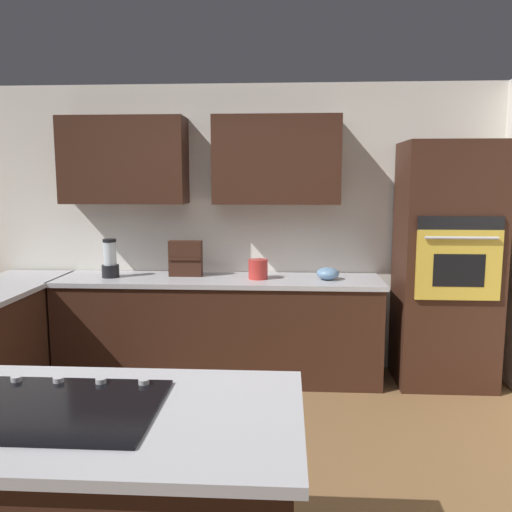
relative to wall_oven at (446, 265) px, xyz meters
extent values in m
plane|color=brown|center=(1.85, 1.72, -1.03)|extent=(14.00, 14.00, 0.00)
cube|color=white|center=(1.85, -0.38, 0.27)|extent=(6.00, 0.10, 2.60)
cube|color=#381E14|center=(1.45, -0.16, 0.89)|extent=(1.10, 0.34, 0.76)
cube|color=#381E14|center=(2.80, -0.16, 0.89)|extent=(1.10, 0.34, 0.76)
cube|color=#381E14|center=(1.95, 0.00, -0.60)|extent=(2.80, 0.60, 0.86)
cube|color=#B2B2B7|center=(1.95, 0.00, -0.15)|extent=(2.84, 0.64, 0.04)
cube|color=#B2B2B7|center=(2.21, 2.68, -0.15)|extent=(1.84, 0.90, 0.04)
cube|color=#381E14|center=(0.00, 0.00, 0.00)|extent=(0.80, 0.60, 2.06)
cube|color=gold|center=(0.00, 0.31, 0.05)|extent=(0.66, 0.03, 0.56)
cube|color=black|center=(0.00, 0.32, 0.01)|extent=(0.40, 0.01, 0.26)
cube|color=black|center=(0.00, 0.31, 0.38)|extent=(0.66, 0.02, 0.11)
cylinder|color=silver|center=(0.00, 0.35, 0.27)|extent=(0.56, 0.02, 0.02)
cube|color=black|center=(2.21, 2.68, -0.13)|extent=(0.76, 0.56, 0.01)
cylinder|color=#B2B2B7|center=(1.94, 2.45, -0.11)|extent=(0.04, 0.04, 0.02)
cylinder|color=#B2B2B7|center=(2.12, 2.45, -0.11)|extent=(0.04, 0.04, 0.02)
cylinder|color=#B2B2B7|center=(2.30, 2.45, -0.11)|extent=(0.04, 0.04, 0.02)
cylinder|color=#B2B2B7|center=(2.48, 2.45, -0.11)|extent=(0.04, 0.04, 0.02)
cylinder|color=black|center=(2.90, 0.01, -0.08)|extent=(0.15, 0.15, 0.11)
cylinder|color=silver|center=(2.90, 0.01, 0.08)|extent=(0.11, 0.11, 0.20)
cylinder|color=black|center=(2.90, 0.01, 0.19)|extent=(0.12, 0.12, 0.03)
ellipsoid|color=#668CB2|center=(1.00, 0.01, -0.08)|extent=(0.19, 0.19, 0.11)
cube|color=#381E14|center=(2.25, -0.08, 0.03)|extent=(0.29, 0.10, 0.32)
cube|color=#381E14|center=(2.25, -0.03, 0.03)|extent=(0.28, 0.02, 0.02)
cylinder|color=red|center=(1.60, 0.01, -0.05)|extent=(0.17, 0.17, 0.17)
camera|label=1|loc=(1.36, 4.48, 0.71)|focal=36.85mm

